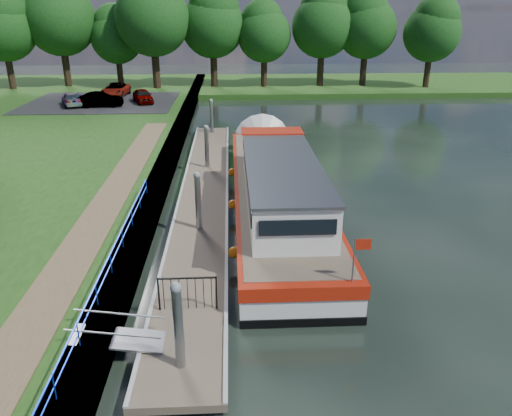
{
  "coord_description": "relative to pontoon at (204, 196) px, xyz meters",
  "views": [
    {
      "loc": [
        1.45,
        -11.39,
        9.28
      ],
      "look_at": [
        2.45,
        8.21,
        1.4
      ],
      "focal_mm": 35.0,
      "sensor_mm": 36.0,
      "label": 1
    }
  ],
  "objects": [
    {
      "name": "carpark",
      "position": [
        -11.0,
        25.0,
        0.62
      ],
      "size": [
        14.0,
        12.0,
        0.06
      ],
      "primitive_type": "cube",
      "color": "black",
      "rests_on": "riverbank"
    },
    {
      "name": "car_b",
      "position": [
        -10.46,
        22.33,
        1.31
      ],
      "size": [
        4.15,
        1.8,
        1.33
      ],
      "primitive_type": "imported",
      "rotation": [
        0.0,
        0.0,
        1.67
      ],
      "color": "#999999",
      "rests_on": "carpark"
    },
    {
      "name": "horizon_trees",
      "position": [
        -1.61,
        35.68,
        7.76
      ],
      "size": [
        54.38,
        10.03,
        12.87
      ],
      "color": "#332316",
      "rests_on": "ground"
    },
    {
      "name": "car_c",
      "position": [
        -13.22,
        23.09,
        1.26
      ],
      "size": [
        3.08,
        4.5,
        1.21
      ],
      "primitive_type": "imported",
      "rotation": [
        0.0,
        0.0,
        3.51
      ],
      "color": "#999999",
      "rests_on": "carpark"
    },
    {
      "name": "ground",
      "position": [
        0.0,
        -13.0,
        -0.18
      ],
      "size": [
        160.0,
        160.0,
        0.0
      ],
      "primitive_type": "plane",
      "color": "black",
      "rests_on": "ground"
    },
    {
      "name": "gate_panel",
      "position": [
        -0.0,
        -10.8,
        0.97
      ],
      "size": [
        1.85,
        0.05,
        1.15
      ],
      "color": "black",
      "rests_on": "ground"
    },
    {
      "name": "far_bank",
      "position": [
        12.0,
        39.0,
        0.12
      ],
      "size": [
        60.0,
        18.0,
        0.6
      ],
      "primitive_type": "cube",
      "color": "#1D4313",
      "rests_on": "ground"
    },
    {
      "name": "mooring_piles",
      "position": [
        0.0,
        0.0,
        1.1
      ],
      "size": [
        0.3,
        27.3,
        3.55
      ],
      "color": "gray",
      "rests_on": "ground"
    },
    {
      "name": "footpath",
      "position": [
        -4.4,
        -5.0,
        0.62
      ],
      "size": [
        1.6,
        40.0,
        0.05
      ],
      "primitive_type": "cube",
      "color": "brown",
      "rests_on": "riverbank"
    },
    {
      "name": "car_a",
      "position": [
        -6.92,
        24.32,
        1.29
      ],
      "size": [
        2.71,
        4.07,
        1.29
      ],
      "primitive_type": "imported",
      "rotation": [
        0.0,
        0.0,
        0.35
      ],
      "color": "#999999",
      "rests_on": "carpark"
    },
    {
      "name": "bank_edge",
      "position": [
        -2.55,
        2.0,
        0.2
      ],
      "size": [
        1.1,
        90.0,
        0.78
      ],
      "primitive_type": "cube",
      "color": "#473D2D",
      "rests_on": "ground"
    },
    {
      "name": "gangway",
      "position": [
        -1.85,
        -12.5,
        0.44
      ],
      "size": [
        2.58,
        1.0,
        0.92
      ],
      "color": "#A5A8AD",
      "rests_on": "ground"
    },
    {
      "name": "blue_fence",
      "position": [
        -2.75,
        -10.0,
        1.13
      ],
      "size": [
        0.04,
        18.04,
        0.72
      ],
      "color": "#0C2DBF",
      "rests_on": "riverbank"
    },
    {
      "name": "car_d",
      "position": [
        -10.3,
        28.2,
        1.32
      ],
      "size": [
        2.46,
        4.9,
        1.33
      ],
      "primitive_type": "imported",
      "rotation": [
        0.0,
        0.0,
        -0.05
      ],
      "color": "#999999",
      "rests_on": "carpark"
    },
    {
      "name": "pontoon",
      "position": [
        0.0,
        0.0,
        0.0
      ],
      "size": [
        2.5,
        30.0,
        0.56
      ],
      "color": "brown",
      "rests_on": "ground"
    },
    {
      "name": "barge",
      "position": [
        3.6,
        -1.0,
        0.9
      ],
      "size": [
        4.36,
        21.15,
        4.78
      ],
      "color": "black",
      "rests_on": "ground"
    }
  ]
}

